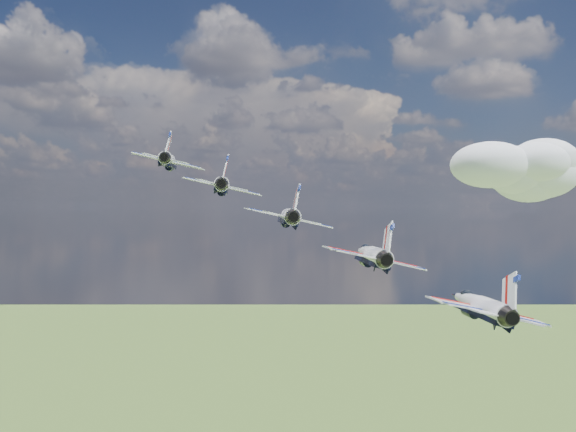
% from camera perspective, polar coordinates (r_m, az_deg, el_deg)
% --- Properties ---
extents(cloud_far, '(55.06, 43.26, 21.63)m').
position_cam_1_polar(cloud_far, '(305.69, 19.64, 3.70)').
color(cloud_far, white).
extents(jet_0, '(12.51, 15.38, 5.98)m').
position_cam_1_polar(jet_0, '(88.70, -10.49, 4.84)').
color(jet_0, white).
extents(jet_1, '(12.51, 15.38, 5.98)m').
position_cam_1_polar(jet_1, '(79.19, -5.84, 2.71)').
color(jet_1, silver).
extents(jet_2, '(12.51, 15.38, 5.98)m').
position_cam_1_polar(jet_2, '(70.47, -0.00, 0.00)').
color(jet_2, white).
extents(jet_3, '(12.51, 15.38, 5.98)m').
position_cam_1_polar(jet_3, '(62.88, 7.36, -3.41)').
color(jet_3, silver).
extents(jet_4, '(12.51, 15.38, 5.98)m').
position_cam_1_polar(jet_4, '(56.87, 16.58, -7.57)').
color(jet_4, white).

